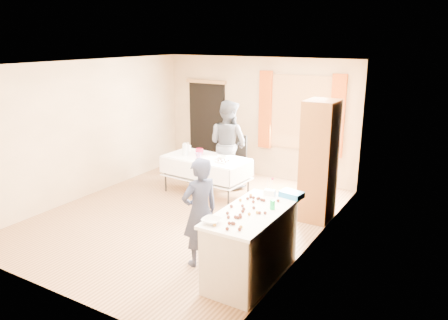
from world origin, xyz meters
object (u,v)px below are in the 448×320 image
Objects in this scene: chair at (234,167)px; girl at (200,212)px; cabinet at (319,161)px; woman at (228,144)px; counter at (251,244)px; party_table at (206,172)px.

girl is (1.37, -3.36, 0.46)m from chair.
woman is (-2.16, 0.71, -0.12)m from cabinet.
woman is (-1.31, 3.01, 0.14)m from girl.
cabinet is 1.34× the size of counter.
chair is 0.56× the size of woman.
chair is 3.66m from girl.
counter is (-0.10, -2.23, -0.56)m from cabinet.
cabinet is 2.04× the size of chair.
woman reaches higher than counter.
girl is (-0.74, -0.06, 0.30)m from counter.
cabinet reaches higher than counter.
party_table is (-2.28, 0.07, -0.57)m from cabinet.
cabinet is 2.56m from chair.
cabinet is at bearing -13.99° from chair.
chair is at bearing 89.50° from party_table.
counter is at bearing -45.58° from chair.
counter is at bearing -92.57° from cabinet.
girl is at bearing 124.17° from woman.
counter is 3.17m from party_table.
party_table is 1.73× the size of chair.
cabinet reaches higher than party_table.
chair is at bearing -71.08° from woman.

